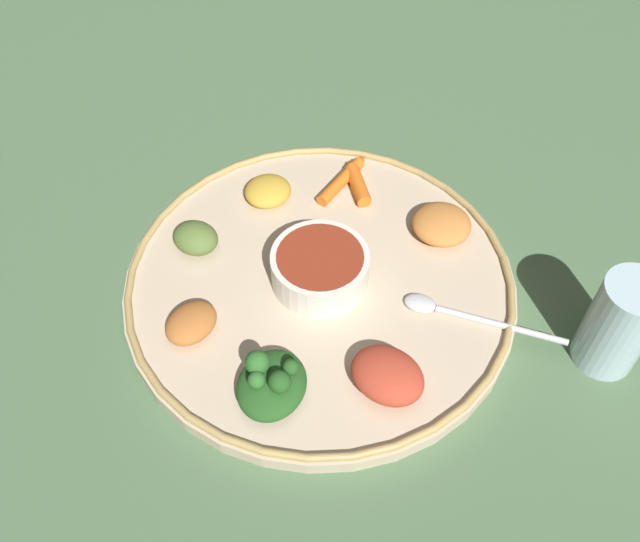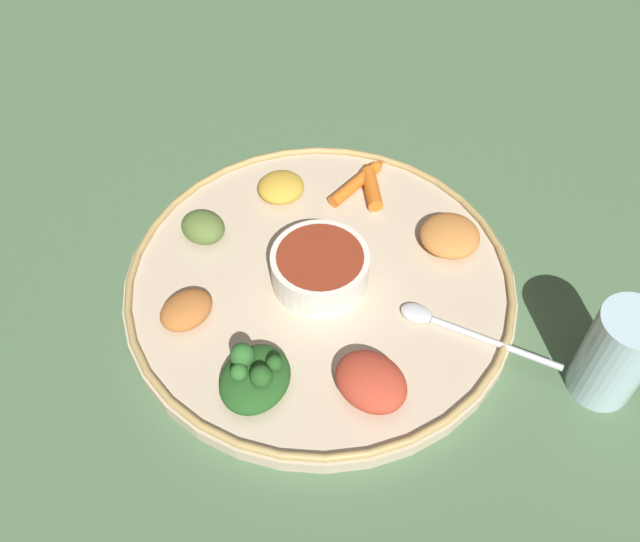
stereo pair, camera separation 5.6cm
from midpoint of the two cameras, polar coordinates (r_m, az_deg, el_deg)
ground_plane at (r=0.77m, az=2.09°, el=-1.62°), size 2.40×2.40×0.00m
platter at (r=0.76m, az=2.11°, el=-1.22°), size 0.43×0.43×0.02m
platter_rim at (r=0.75m, az=2.13°, el=-0.67°), size 0.42×0.42×0.01m
center_bowl at (r=0.74m, az=2.17°, el=0.22°), size 0.11×0.11×0.04m
spoon at (r=0.73m, az=13.17°, el=-4.65°), size 0.03×0.17×0.01m
greens_pile at (r=0.67m, az=-3.00°, el=-8.82°), size 0.08×0.07×0.05m
carrot_near_spoon at (r=0.85m, az=6.14°, el=6.99°), size 0.07×0.05×0.02m
carrot_outer at (r=0.85m, az=5.09°, el=7.31°), size 0.10×0.05×0.02m
mound_lentil_yellow at (r=0.84m, az=-1.31°, el=6.86°), size 0.08×0.08×0.02m
mound_squash at (r=0.80m, az=12.67°, el=2.78°), size 0.09×0.09×0.03m
mound_collards at (r=0.79m, az=-7.64°, el=3.52°), size 0.05×0.06×0.03m
mound_berbere_red at (r=0.67m, az=6.66°, el=-9.19°), size 0.09×0.09×0.03m
mound_chickpea at (r=0.73m, az=-8.82°, el=-3.30°), size 0.07×0.07×0.02m
drinking_glass at (r=0.73m, az=25.12°, el=-6.70°), size 0.06×0.06×0.11m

